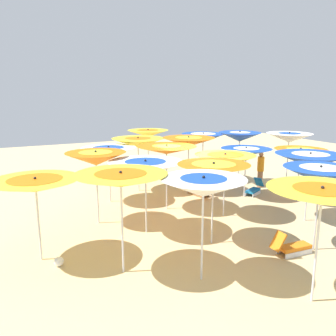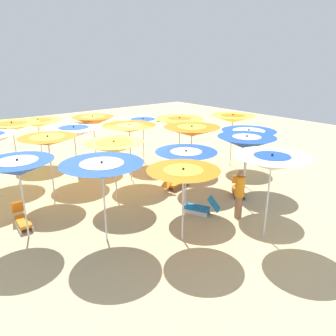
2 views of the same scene
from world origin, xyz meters
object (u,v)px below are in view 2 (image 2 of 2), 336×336
(beach_umbrella_8, at_px, (74,132))
(beach_umbrella_5, at_px, (248,136))
(beach_umbrella_11, at_px, (186,156))
(beach_umbrella_6, at_px, (192,131))
(lounger_0, at_px, (200,208))
(lounger_1, at_px, (238,190))
(lounger_2, at_px, (22,219))
(beach_umbrella_9, at_px, (12,127))
(beach_umbrella_13, at_px, (48,141))
(lounger_3, at_px, (177,184))
(beach_umbrella_3, at_px, (93,121))
(beach_umbrella_4, at_px, (38,123))
(beach_ball, at_px, (33,165))
(beach_umbrella_15, at_px, (271,163))
(beach_umbrella_18, at_px, (18,168))
(beach_umbrella_7, at_px, (129,128))
(beach_umbrella_17, at_px, (102,170))
(beachgoer_0, at_px, (239,194))
(beach_umbrella_2, at_px, (143,123))
(beach_umbrella_10, at_px, (246,143))
(beach_umbrella_16, at_px, (183,176))
(beach_umbrella_0, at_px, (233,119))
(beach_umbrella_12, at_px, (114,147))

(beach_umbrella_8, bearing_deg, beach_umbrella_5, -46.56)
(beach_umbrella_8, xyz_separation_m, beach_umbrella_11, (1.62, -5.15, -0.14))
(beach_umbrella_6, xyz_separation_m, lounger_0, (-1.70, -2.30, -1.98))
(lounger_1, bearing_deg, lounger_2, -66.89)
(beach_umbrella_6, bearing_deg, beach_umbrella_9, 137.63)
(beach_umbrella_13, distance_m, lounger_1, 7.22)
(beach_umbrella_11, height_order, lounger_0, beach_umbrella_11)
(lounger_3, bearing_deg, beach_umbrella_3, 94.22)
(beach_umbrella_4, height_order, beach_umbrella_6, beach_umbrella_6)
(beach_umbrella_6, xyz_separation_m, beach_ball, (-4.43, 6.30, -2.08))
(beach_umbrella_15, relative_size, beach_umbrella_18, 1.06)
(beach_umbrella_3, xyz_separation_m, beach_umbrella_5, (3.43, -6.27, -0.08))
(beach_umbrella_7, distance_m, beach_ball, 5.58)
(beach_umbrella_17, bearing_deg, beach_umbrella_6, 19.46)
(lounger_1, relative_size, lounger_3, 0.83)
(beachgoer_0, bearing_deg, lounger_3, -161.63)
(beach_umbrella_4, relative_size, lounger_1, 1.99)
(beach_umbrella_6, distance_m, lounger_3, 2.18)
(beach_umbrella_9, distance_m, beach_umbrella_18, 5.27)
(beach_umbrella_2, distance_m, beach_umbrella_7, 2.44)
(beach_umbrella_2, bearing_deg, beach_umbrella_10, -91.33)
(beach_umbrella_10, height_order, lounger_3, beach_umbrella_10)
(beach_umbrella_10, xyz_separation_m, lounger_1, (0.61, 0.67, -2.07))
(beach_umbrella_2, xyz_separation_m, beach_ball, (-4.53, 2.77, -1.90))
(beach_umbrella_4, xyz_separation_m, beach_umbrella_16, (0.60, -9.80, -0.06))
(beach_umbrella_5, height_order, beach_ball, beach_umbrella_5)
(lounger_1, relative_size, beach_ball, 4.62)
(beach_umbrella_3, xyz_separation_m, beach_umbrella_8, (-1.45, -1.11, -0.14))
(beach_umbrella_2, bearing_deg, beach_umbrella_18, -151.22)
(beach_umbrella_13, height_order, lounger_2, beach_umbrella_13)
(beach_umbrella_0, bearing_deg, beach_umbrella_7, 164.16)
(lounger_1, xyz_separation_m, lounger_2, (-7.15, 2.65, 0.01))
(beach_umbrella_5, bearing_deg, beach_ball, 126.42)
(beach_umbrella_10, bearing_deg, beach_umbrella_7, 109.74)
(beach_umbrella_9, bearing_deg, beachgoer_0, -61.36)
(beach_umbrella_4, bearing_deg, beach_umbrella_18, -112.24)
(lounger_2, bearing_deg, beach_umbrella_9, 169.13)
(beach_umbrella_7, bearing_deg, beach_umbrella_13, 176.67)
(beach_umbrella_6, distance_m, beach_umbrella_9, 7.35)
(beach_umbrella_13, distance_m, beach_umbrella_18, 2.81)
(beach_umbrella_16, xyz_separation_m, lounger_1, (3.83, 1.10, -1.74))
(beach_ball, bearing_deg, beach_umbrella_9, -126.67)
(beach_umbrella_18, xyz_separation_m, beach_ball, (2.22, 6.47, -2.01))
(beach_umbrella_12, xyz_separation_m, lounger_3, (2.44, -0.54, -1.81))
(lounger_0, bearing_deg, beach_umbrella_9, 1.26)
(beach_umbrella_11, bearing_deg, beach_umbrella_0, 24.06)
(beach_umbrella_11, bearing_deg, beach_umbrella_15, -79.97)
(beach_umbrella_5, relative_size, lounger_0, 1.95)
(beach_umbrella_3, relative_size, beach_umbrella_6, 1.00)
(beach_umbrella_12, relative_size, beach_umbrella_13, 0.94)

